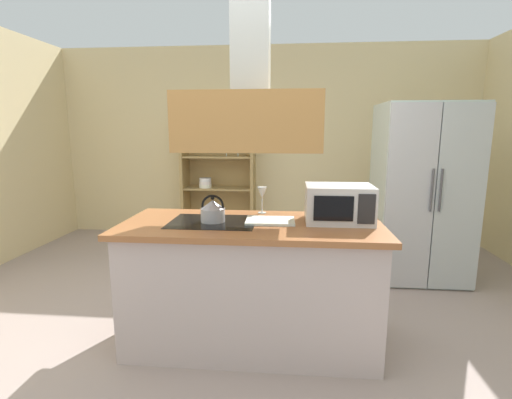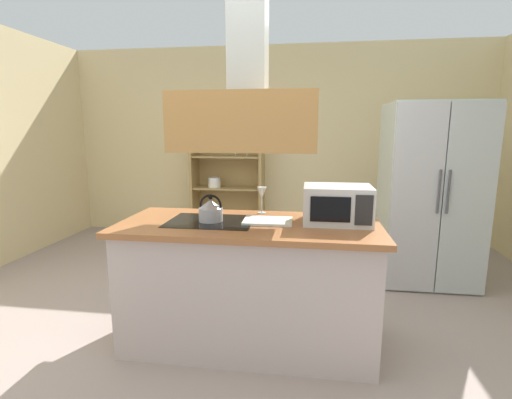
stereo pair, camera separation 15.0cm
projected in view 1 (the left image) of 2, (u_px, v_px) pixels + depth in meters
name	position (u px, v px, depth m)	size (l,w,h in m)	color
ground_plane	(235.00, 342.00, 2.74)	(7.80, 7.80, 0.00)	gray
wall_back	(264.00, 143.00, 5.43)	(6.00, 0.12, 2.70)	beige
kitchen_island	(252.00, 283.00, 2.68)	(1.81, 0.81, 0.90)	#C0AEAC
range_hood	(251.00, 103.00, 2.45)	(0.90, 0.70, 1.30)	#BB8143
refrigerator	(421.00, 193.00, 3.83)	(0.90, 0.77, 1.80)	#B2C2BB
dish_cabinet	(219.00, 182.00, 5.38)	(1.03, 0.40, 1.79)	#A68750
kettle	(213.00, 211.00, 2.61)	(0.17, 0.17, 0.19)	#B9BAC5
cutting_board	(270.00, 221.00, 2.62)	(0.34, 0.24, 0.02)	white
microwave	(339.00, 204.00, 2.60)	(0.46, 0.35, 0.26)	silver
wine_glass_on_counter	(262.00, 194.00, 2.87)	(0.08, 0.08, 0.21)	silver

